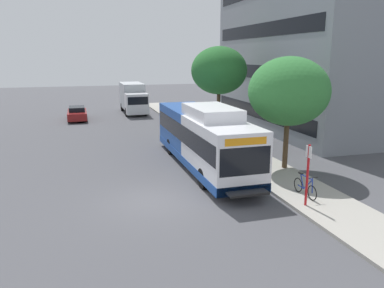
# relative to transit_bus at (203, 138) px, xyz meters

# --- Properties ---
(ground_plane) EXTENTS (120.00, 120.00, 0.00)m
(ground_plane) POSITION_rel_transit_bus_xyz_m (-3.86, 3.59, -1.70)
(ground_plane) COLOR #4C4C51
(sidewalk_curb) EXTENTS (3.00, 56.00, 0.14)m
(sidewalk_curb) POSITION_rel_transit_bus_xyz_m (3.14, 1.59, -1.63)
(sidewalk_curb) COLOR #A8A399
(sidewalk_curb) RESTS_ON ground
(transit_bus) EXTENTS (2.58, 12.25, 3.65)m
(transit_bus) POSITION_rel_transit_bus_xyz_m (0.00, 0.00, 0.00)
(transit_bus) COLOR white
(transit_bus) RESTS_ON ground
(bus_stop_sign_pole) EXTENTS (0.10, 0.36, 2.60)m
(bus_stop_sign_pole) POSITION_rel_transit_bus_xyz_m (2.19, -7.03, -0.05)
(bus_stop_sign_pole) COLOR red
(bus_stop_sign_pole) RESTS_ON sidewalk_curb
(bicycle_parked) EXTENTS (0.52, 1.76, 1.02)m
(bicycle_parked) POSITION_rel_transit_bus_xyz_m (2.75, -6.10, -1.14)
(bicycle_parked) COLOR black
(bicycle_parked) RESTS_ON sidewalk_curb
(street_tree_near_stop) EXTENTS (4.32, 4.32, 6.08)m
(street_tree_near_stop) POSITION_rel_transit_bus_xyz_m (4.16, -1.92, 2.66)
(street_tree_near_stop) COLOR #4C3823
(street_tree_near_stop) RESTS_ON sidewalk_curb
(street_tree_mid_block) EXTENTS (4.32, 4.32, 6.82)m
(street_tree_mid_block) POSITION_rel_transit_bus_xyz_m (3.92, 8.01, 3.41)
(street_tree_mid_block) COLOR #4C3823
(street_tree_mid_block) RESTS_ON sidewalk_curb
(parked_car_far_lane) EXTENTS (1.80, 4.50, 1.33)m
(parked_car_far_lane) POSITION_rel_transit_bus_xyz_m (-6.88, 18.97, -1.04)
(parked_car_far_lane) COLOR maroon
(parked_car_far_lane) RESTS_ON ground
(box_truck_background) EXTENTS (2.32, 7.01, 3.25)m
(box_truck_background) POSITION_rel_transit_bus_xyz_m (-0.86, 22.23, 0.04)
(box_truck_background) COLOR silver
(box_truck_background) RESTS_ON ground
(lattice_comm_tower) EXTENTS (1.10, 1.10, 28.58)m
(lattice_comm_tower) POSITION_rel_transit_bus_xyz_m (17.83, 22.14, 7.79)
(lattice_comm_tower) COLOR #B7B7BC
(lattice_comm_tower) RESTS_ON ground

